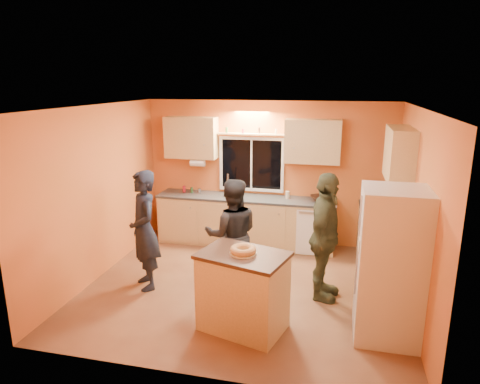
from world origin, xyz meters
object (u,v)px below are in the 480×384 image
(island, at_px, (243,291))
(refrigerator, at_px, (390,265))
(person_right, at_px, (325,237))
(person_left, at_px, (144,230))
(person_center, at_px, (232,235))

(island, bearing_deg, refrigerator, 23.39)
(refrigerator, xyz_separation_m, person_right, (-0.77, 0.77, -0.01))
(refrigerator, xyz_separation_m, person_left, (-3.29, 0.53, -0.03))
(island, relative_size, person_center, 0.71)
(person_left, bearing_deg, person_center, 62.74)
(person_left, distance_m, person_center, 1.26)
(island, relative_size, person_right, 0.65)
(person_left, relative_size, person_center, 1.07)
(refrigerator, height_order, person_left, refrigerator)
(refrigerator, bearing_deg, person_left, 170.84)
(island, xyz_separation_m, person_center, (-0.39, 1.01, 0.32))
(refrigerator, relative_size, person_center, 1.11)
(person_right, bearing_deg, island, 146.33)
(island, height_order, person_right, person_right)
(island, bearing_deg, person_right, 63.51)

